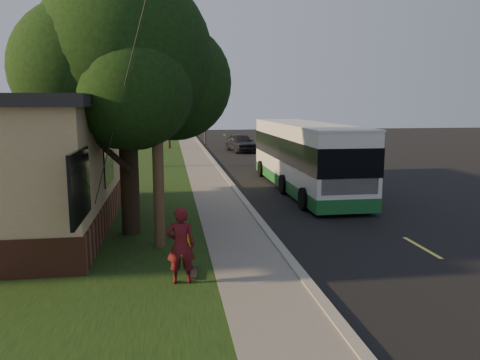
% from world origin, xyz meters
% --- Properties ---
extents(ground, '(120.00, 120.00, 0.00)m').
position_xyz_m(ground, '(0.00, 0.00, 0.00)').
color(ground, black).
rests_on(ground, ground).
extents(road, '(8.00, 80.00, 0.01)m').
position_xyz_m(road, '(4.00, 10.00, 0.01)').
color(road, black).
rests_on(road, ground).
extents(curb, '(0.25, 80.00, 0.12)m').
position_xyz_m(curb, '(0.00, 10.00, 0.06)').
color(curb, gray).
rests_on(curb, ground).
extents(sidewalk, '(2.00, 80.00, 0.08)m').
position_xyz_m(sidewalk, '(-1.00, 10.00, 0.04)').
color(sidewalk, slate).
rests_on(sidewalk, ground).
extents(grass_verge, '(5.00, 80.00, 0.07)m').
position_xyz_m(grass_verge, '(-4.50, 10.00, 0.04)').
color(grass_verge, black).
rests_on(grass_verge, ground).
extents(fire_hydrant, '(0.32, 0.32, 0.74)m').
position_xyz_m(fire_hydrant, '(-2.60, 0.00, 0.43)').
color(fire_hydrant, '#DBA50B').
rests_on(fire_hydrant, grass_verge).
extents(utility_pole, '(2.86, 3.21, 9.07)m').
position_xyz_m(utility_pole, '(-3.31, 0.99, 4.63)').
color(utility_pole, '#473321').
rests_on(utility_pole, ground).
extents(leafy_tree, '(6.30, 6.00, 7.80)m').
position_xyz_m(leafy_tree, '(-4.17, 2.65, 5.17)').
color(leafy_tree, black).
rests_on(leafy_tree, grass_verge).
extents(bare_tree_near, '(1.38, 1.21, 4.31)m').
position_xyz_m(bare_tree_near, '(-3.50, 18.00, 2.15)').
color(bare_tree_near, black).
rests_on(bare_tree_near, grass_verge).
extents(bare_tree_far, '(1.38, 1.21, 4.03)m').
position_xyz_m(bare_tree_far, '(-3.00, 30.00, 2.00)').
color(bare_tree_far, black).
rests_on(bare_tree_far, grass_verge).
extents(traffic_signal, '(0.18, 0.22, 5.50)m').
position_xyz_m(traffic_signal, '(0.50, 34.00, 3.16)').
color(traffic_signal, '#2D2D30').
rests_on(traffic_signal, ground).
extents(transit_bus, '(2.66, 11.52, 3.12)m').
position_xyz_m(transit_bus, '(3.23, 9.22, 1.66)').
color(transit_bus, silver).
rests_on(transit_bus, ground).
extents(skateboarder, '(0.64, 0.43, 1.73)m').
position_xyz_m(skateboarder, '(-2.79, -1.79, 0.94)').
color(skateboarder, '#4B0F15').
rests_on(skateboarder, grass_verge).
extents(skateboard_main, '(0.28, 0.78, 0.07)m').
position_xyz_m(skateboard_main, '(-2.50, -1.32, 0.12)').
color(skateboard_main, black).
rests_on(skateboard_main, grass_verge).
extents(distant_car, '(2.40, 4.70, 1.53)m').
position_xyz_m(distant_car, '(2.94, 26.90, 0.77)').
color(distant_car, black).
rests_on(distant_car, ground).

